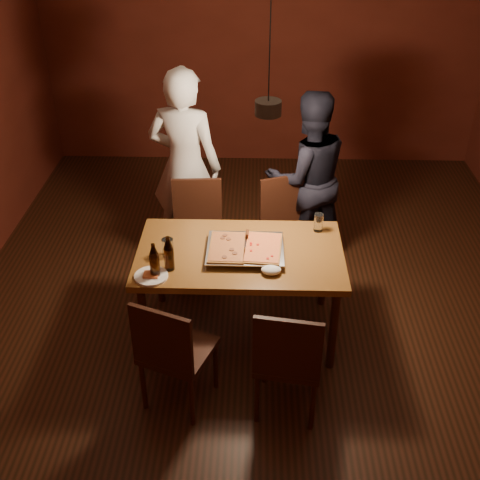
{
  "coord_description": "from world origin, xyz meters",
  "views": [
    {
      "loc": [
        -0.08,
        -3.86,
        3.16
      ],
      "look_at": [
        -0.18,
        -0.24,
        0.85
      ],
      "focal_mm": 45.0,
      "sensor_mm": 36.0,
      "label": 1
    }
  ],
  "objects_px": {
    "chair_far_left": "(198,222)",
    "beer_bottle_b": "(169,253)",
    "pizza_tray": "(245,250)",
    "dining_table": "(240,260)",
    "chair_near_left": "(171,346)",
    "chair_far_right": "(287,219)",
    "beer_bottle_a": "(154,260)",
    "plate_slice": "(151,276)",
    "diner_white": "(185,167)",
    "diner_dark": "(307,177)",
    "pendant_lamp": "(268,106)",
    "chair_near_right": "(288,354)"
  },
  "relations": [
    {
      "from": "plate_slice",
      "to": "beer_bottle_a",
      "type": "bearing_deg",
      "value": 19.88
    },
    {
      "from": "beer_bottle_a",
      "to": "diner_white",
      "type": "distance_m",
      "value": 1.44
    },
    {
      "from": "dining_table",
      "to": "plate_slice",
      "type": "bearing_deg",
      "value": -150.96
    },
    {
      "from": "beer_bottle_a",
      "to": "chair_far_right",
      "type": "bearing_deg",
      "value": 50.55
    },
    {
      "from": "chair_near_right",
      "to": "pendant_lamp",
      "type": "relative_size",
      "value": 0.44
    },
    {
      "from": "chair_near_left",
      "to": "diner_white",
      "type": "xyz_separation_m",
      "value": [
        -0.1,
        1.9,
        0.35
      ]
    },
    {
      "from": "dining_table",
      "to": "chair_far_right",
      "type": "distance_m",
      "value": 0.92
    },
    {
      "from": "dining_table",
      "to": "beer_bottle_a",
      "type": "relative_size",
      "value": 5.75
    },
    {
      "from": "beer_bottle_b",
      "to": "diner_dark",
      "type": "height_order",
      "value": "diner_dark"
    },
    {
      "from": "plate_slice",
      "to": "pendant_lamp",
      "type": "bearing_deg",
      "value": 36.08
    },
    {
      "from": "chair_far_left",
      "to": "beer_bottle_b",
      "type": "distance_m",
      "value": 1.05
    },
    {
      "from": "beer_bottle_a",
      "to": "diner_white",
      "type": "xyz_separation_m",
      "value": [
        0.05,
        1.44,
        0.0
      ]
    },
    {
      "from": "beer_bottle_a",
      "to": "pizza_tray",
      "type": "bearing_deg",
      "value": 26.56
    },
    {
      "from": "chair_near_left",
      "to": "plate_slice",
      "type": "relative_size",
      "value": 2.36
    },
    {
      "from": "diner_white",
      "to": "beer_bottle_a",
      "type": "bearing_deg",
      "value": 100.66
    },
    {
      "from": "diner_dark",
      "to": "pendant_lamp",
      "type": "xyz_separation_m",
      "value": [
        -0.38,
        -0.91,
        0.98
      ]
    },
    {
      "from": "chair_far_left",
      "to": "chair_near_right",
      "type": "xyz_separation_m",
      "value": [
        0.71,
        -1.59,
        0.0
      ]
    },
    {
      "from": "dining_table",
      "to": "beer_bottle_a",
      "type": "distance_m",
      "value": 0.68
    },
    {
      "from": "chair_far_right",
      "to": "beer_bottle_b",
      "type": "distance_m",
      "value": 1.41
    },
    {
      "from": "diner_dark",
      "to": "chair_far_right",
      "type": "bearing_deg",
      "value": 45.22
    },
    {
      "from": "chair_near_right",
      "to": "diner_dark",
      "type": "height_order",
      "value": "diner_dark"
    },
    {
      "from": "chair_near_left",
      "to": "beer_bottle_b",
      "type": "height_order",
      "value": "beer_bottle_b"
    },
    {
      "from": "chair_near_left",
      "to": "beer_bottle_b",
      "type": "bearing_deg",
      "value": 118.33
    },
    {
      "from": "chair_far_left",
      "to": "chair_far_right",
      "type": "relative_size",
      "value": 0.9
    },
    {
      "from": "beer_bottle_b",
      "to": "chair_far_right",
      "type": "bearing_deg",
      "value": 50.94
    },
    {
      "from": "chair_near_right",
      "to": "beer_bottle_b",
      "type": "xyz_separation_m",
      "value": [
        -0.81,
        0.6,
        0.34
      ]
    },
    {
      "from": "chair_far_left",
      "to": "pizza_tray",
      "type": "relative_size",
      "value": 0.88
    },
    {
      "from": "chair_near_left",
      "to": "diner_white",
      "type": "distance_m",
      "value": 1.94
    },
    {
      "from": "pendant_lamp",
      "to": "dining_table",
      "type": "bearing_deg",
      "value": -127.6
    },
    {
      "from": "chair_far_left",
      "to": "diner_white",
      "type": "xyz_separation_m",
      "value": [
        -0.13,
        0.36,
        0.35
      ]
    },
    {
      "from": "pizza_tray",
      "to": "beer_bottle_a",
      "type": "distance_m",
      "value": 0.68
    },
    {
      "from": "chair_near_right",
      "to": "plate_slice",
      "type": "bearing_deg",
      "value": 160.42
    },
    {
      "from": "chair_far_left",
      "to": "beer_bottle_b",
      "type": "height_order",
      "value": "beer_bottle_b"
    },
    {
      "from": "chair_near_left",
      "to": "plate_slice",
      "type": "bearing_deg",
      "value": 133.42
    },
    {
      "from": "chair_near_left",
      "to": "pendant_lamp",
      "type": "xyz_separation_m",
      "value": [
        0.6,
        1.01,
        1.22
      ]
    },
    {
      "from": "pizza_tray",
      "to": "diner_white",
      "type": "height_order",
      "value": "diner_white"
    },
    {
      "from": "pizza_tray",
      "to": "plate_slice",
      "type": "xyz_separation_m",
      "value": [
        -0.63,
        -0.31,
        -0.01
      ]
    },
    {
      "from": "dining_table",
      "to": "beer_bottle_a",
      "type": "xyz_separation_m",
      "value": [
        -0.57,
        -0.32,
        0.2
      ]
    },
    {
      "from": "beer_bottle_a",
      "to": "plate_slice",
      "type": "height_order",
      "value": "beer_bottle_a"
    },
    {
      "from": "plate_slice",
      "to": "chair_far_right",
      "type": "bearing_deg",
      "value": 49.96
    },
    {
      "from": "pizza_tray",
      "to": "pendant_lamp",
      "type": "bearing_deg",
      "value": 58.25
    },
    {
      "from": "beer_bottle_b",
      "to": "diner_dark",
      "type": "relative_size",
      "value": 0.17
    },
    {
      "from": "pizza_tray",
      "to": "dining_table",
      "type": "bearing_deg",
      "value": 152.6
    },
    {
      "from": "beer_bottle_b",
      "to": "pizza_tray",
      "type": "bearing_deg",
      "value": 22.28
    },
    {
      "from": "chair_far_right",
      "to": "plate_slice",
      "type": "relative_size",
      "value": 2.34
    },
    {
      "from": "chair_far_left",
      "to": "plate_slice",
      "type": "bearing_deg",
      "value": 75.09
    },
    {
      "from": "chair_far_left",
      "to": "diner_white",
      "type": "bearing_deg",
      "value": -74.58
    },
    {
      "from": "beer_bottle_b",
      "to": "chair_near_right",
      "type": "bearing_deg",
      "value": -36.45
    },
    {
      "from": "chair_far_right",
      "to": "pendant_lamp",
      "type": "distance_m",
      "value": 1.38
    },
    {
      "from": "dining_table",
      "to": "chair_near_left",
      "type": "height_order",
      "value": "chair_near_left"
    }
  ]
}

